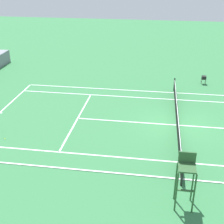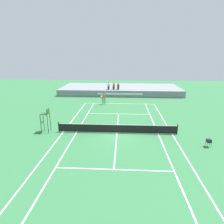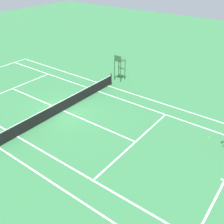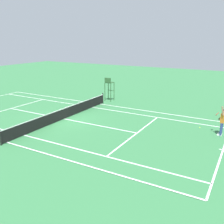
# 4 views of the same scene
# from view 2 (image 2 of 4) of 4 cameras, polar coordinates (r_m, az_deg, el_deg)

# --- Properties ---
(ground_plane) EXTENTS (80.00, 80.00, 0.00)m
(ground_plane) POSITION_cam_2_polar(r_m,az_deg,el_deg) (19.48, 1.48, -6.29)
(ground_plane) COLOR #337542
(court) EXTENTS (11.08, 23.88, 0.03)m
(court) POSITION_cam_2_polar(r_m,az_deg,el_deg) (19.48, 1.48, -6.26)
(court) COLOR #337542
(court) RESTS_ON ground
(net) EXTENTS (11.98, 0.10, 1.07)m
(net) POSITION_cam_2_polar(r_m,az_deg,el_deg) (19.28, 1.50, -4.86)
(net) COLOR black
(net) RESTS_ON ground
(barrier_wall) EXTENTS (23.57, 0.25, 1.22)m
(barrier_wall) POSITION_cam_2_polar(r_m,az_deg,el_deg) (35.29, 2.38, 5.36)
(barrier_wall) COLOR gray
(barrier_wall) RESTS_ON ground
(bleacher_platform) EXTENTS (23.57, 9.13, 1.22)m
(bleacher_platform) POSITION_cam_2_polar(r_m,az_deg,el_deg) (39.89, 2.50, 6.71)
(bleacher_platform) COLOR gray
(bleacher_platform) RESTS_ON ground
(spectator_seated_0) EXTENTS (0.44, 0.60, 1.27)m
(spectator_seated_0) POSITION_cam_2_polar(r_m,az_deg,el_deg) (36.37, -1.04, 7.68)
(spectator_seated_0) COLOR #474C56
(spectator_seated_0) RESTS_ON bleacher_platform
(spectator_seated_1) EXTENTS (0.44, 0.60, 1.27)m
(spectator_seated_1) POSITION_cam_2_polar(r_m,az_deg,el_deg) (36.31, 0.51, 7.66)
(spectator_seated_1) COLOR #474C56
(spectator_seated_1) RESTS_ON bleacher_platform
(spectator_seated_2) EXTENTS (0.44, 0.60, 1.27)m
(spectator_seated_2) POSITION_cam_2_polar(r_m,az_deg,el_deg) (36.28, 1.86, 7.65)
(spectator_seated_2) COLOR #474C56
(spectator_seated_2) RESTS_ON bleacher_platform
(tennis_player) EXTENTS (0.76, 0.62, 2.08)m
(tennis_player) POSITION_cam_2_polar(r_m,az_deg,el_deg) (30.23, -2.45, 4.14)
(tennis_player) COLOR navy
(tennis_player) RESTS_ON ground
(tennis_ball) EXTENTS (0.07, 0.07, 0.07)m
(tennis_ball) POSITION_cam_2_polar(r_m,az_deg,el_deg) (29.11, -4.27, 1.66)
(tennis_ball) COLOR #D1E533
(tennis_ball) RESTS_ON ground
(umpire_chair) EXTENTS (0.77, 0.77, 2.44)m
(umpire_chair) POSITION_cam_2_polar(r_m,az_deg,el_deg) (20.43, -19.09, -1.47)
(umpire_chair) COLOR #2D562D
(umpire_chair) RESTS_ON ground
(ball_hopper) EXTENTS (0.36, 0.36, 0.70)m
(ball_hopper) POSITION_cam_2_polar(r_m,az_deg,el_deg) (18.50, 26.83, -7.61)
(ball_hopper) COLOR black
(ball_hopper) RESTS_ON ground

